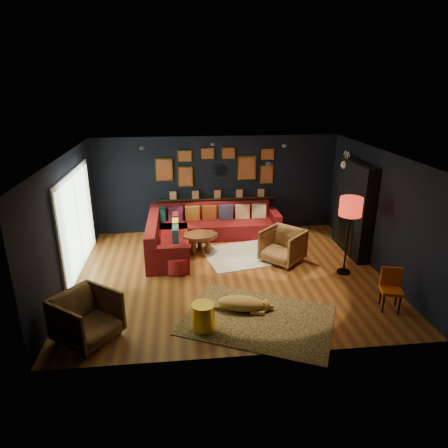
{
  "coord_description": "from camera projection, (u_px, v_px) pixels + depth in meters",
  "views": [
    {
      "loc": [
        -0.97,
        -7.74,
        4.0
      ],
      "look_at": [
        -0.08,
        0.3,
        1.05
      ],
      "focal_mm": 32.0,
      "sensor_mm": 36.0,
      "label": 1
    }
  ],
  "objects": [
    {
      "name": "pouf",
      "position": [
        178.0,
        264.0,
        8.7
      ],
      "size": [
        0.53,
        0.53,
        0.35
      ],
      "primitive_type": "cylinder",
      "color": "maroon",
      "rests_on": "shag_rug"
    },
    {
      "name": "shag_rug",
      "position": [
        249.0,
        254.0,
        9.62
      ],
      "size": [
        2.34,
        1.9,
        0.03
      ],
      "primitive_type": "cube",
      "rotation": [
        0.0,
        0.0,
        0.21
      ],
      "color": "beige",
      "rests_on": "ground"
    },
    {
      "name": "sectional",
      "position": [
        197.0,
        231.0,
        10.21
      ],
      "size": [
        3.41,
        2.69,
        0.86
      ],
      "color": "maroon",
      "rests_on": "ground"
    },
    {
      "name": "armchair_right",
      "position": [
        283.0,
        244.0,
        9.13
      ],
      "size": [
        1.15,
        1.15,
        0.86
      ],
      "primitive_type": "imported",
      "rotation": [
        0.0,
        0.0,
        -0.79
      ],
      "color": "#C7854A",
      "rests_on": "ground"
    },
    {
      "name": "fireplace",
      "position": [
        354.0,
        212.0,
        9.5
      ],
      "size": [
        0.31,
        1.6,
        2.2
      ],
      "color": "black",
      "rests_on": "ground"
    },
    {
      "name": "floor",
      "position": [
        229.0,
        274.0,
        8.69
      ],
      "size": [
        6.5,
        6.5,
        0.0
      ],
      "primitive_type": "plane",
      "color": "#935A24",
      "rests_on": "ground"
    },
    {
      "name": "deer_head",
      "position": [
        352.0,
        165.0,
        9.62
      ],
      "size": [
        0.5,
        0.28,
        0.45
      ],
      "color": "white",
      "rests_on": "fireplace"
    },
    {
      "name": "ceiling_spots",
      "position": [
        225.0,
        150.0,
        8.56
      ],
      "size": [
        3.3,
        2.5,
        0.06
      ],
      "color": "black",
      "rests_on": "room_walls"
    },
    {
      "name": "ledge",
      "position": [
        217.0,
        199.0,
        10.88
      ],
      "size": [
        3.2,
        0.12,
        0.04
      ],
      "primitive_type": "cube",
      "color": "black",
      "rests_on": "room_walls"
    },
    {
      "name": "coffee_table",
      "position": [
        200.0,
        238.0,
        9.66
      ],
      "size": [
        0.98,
        0.8,
        0.44
      ],
      "rotation": [
        0.0,
        0.0,
        0.17
      ],
      "color": "brown",
      "rests_on": "shag_rug"
    },
    {
      "name": "room_walls",
      "position": [
        230.0,
        204.0,
        8.15
      ],
      "size": [
        6.5,
        6.5,
        6.5
      ],
      "color": "black",
      "rests_on": "ground"
    },
    {
      "name": "gold_stool",
      "position": [
        203.0,
        317.0,
        6.67
      ],
      "size": [
        0.39,
        0.39,
        0.49
      ],
      "primitive_type": "cylinder",
      "color": "gold",
      "rests_on": "ground"
    },
    {
      "name": "armchair_left",
      "position": [
        87.0,
        315.0,
        6.36
      ],
      "size": [
        1.17,
        1.18,
        0.89
      ],
      "primitive_type": "imported",
      "rotation": [
        0.0,
        0.0,
        0.91
      ],
      "color": "#C7854A",
      "rests_on": "ground"
    },
    {
      "name": "floor_lamp",
      "position": [
        351.0,
        210.0,
        8.26
      ],
      "size": [
        0.47,
        0.47,
        1.71
      ],
      "color": "black",
      "rests_on": "ground"
    },
    {
      "name": "leopard_rug",
      "position": [
        258.0,
        319.0,
        7.04
      ],
      "size": [
        3.08,
        2.72,
        0.01
      ],
      "primitive_type": "cube",
      "rotation": [
        0.0,
        0.0,
        -0.43
      ],
      "color": "tan",
      "rests_on": "ground"
    },
    {
      "name": "sliding_door",
      "position": [
        77.0,
        222.0,
        8.54
      ],
      "size": [
        0.06,
        2.8,
        2.2
      ],
      "color": "white",
      "rests_on": "ground"
    },
    {
      "name": "sunburst_mirror",
      "position": [
        221.0,
        170.0,
        10.66
      ],
      "size": [
        0.47,
        0.16,
        0.47
      ],
      "color": "silver",
      "rests_on": "room_walls"
    },
    {
      "name": "gallery_wall",
      "position": [
        217.0,
        166.0,
        10.61
      ],
      "size": [
        3.15,
        0.04,
        1.02
      ],
      "color": "gold",
      "rests_on": "room_walls"
    },
    {
      "name": "orange_chair",
      "position": [
        391.0,
        285.0,
        7.26
      ],
      "size": [
        0.46,
        0.46,
        0.78
      ],
      "rotation": [
        0.0,
        0.0,
        -0.28
      ],
      "color": "black",
      "rests_on": "ground"
    },
    {
      "name": "dog",
      "position": [
        241.0,
        301.0,
        7.25
      ],
      "size": [
        1.27,
        0.82,
        0.37
      ],
      "primitive_type": null,
      "rotation": [
        0.0,
        0.0,
        -0.23
      ],
      "color": "#C18B44",
      "rests_on": "leopard_rug"
    }
  ]
}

